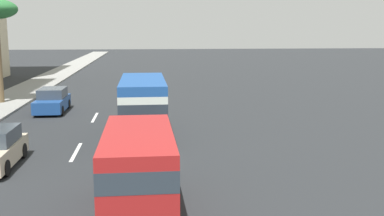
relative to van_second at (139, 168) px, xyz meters
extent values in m
plane|color=#26282B|center=(23.83, 2.91, -1.45)|extent=(198.00, 198.00, 0.00)
cube|color=gray|center=(23.83, 10.39, -1.38)|extent=(162.00, 3.82, 0.15)
cube|color=silver|center=(7.42, 2.91, -1.45)|extent=(3.20, 0.16, 0.01)
cube|color=silver|center=(15.74, 2.91, -1.45)|extent=(3.20, 0.16, 0.01)
cylinder|color=black|center=(4.15, 5.06, -1.13)|extent=(0.64, 0.22, 0.64)
cylinder|color=black|center=(6.70, 5.06, -1.13)|extent=(0.64, 0.22, 0.64)
cube|color=#A51E1E|center=(0.00, 0.00, -0.08)|extent=(5.34, 2.02, 2.35)
cube|color=#2D3842|center=(0.00, 0.00, 0.43)|extent=(5.35, 2.03, 0.56)
cylinder|color=black|center=(1.60, 0.96, -1.09)|extent=(0.72, 0.24, 0.72)
cylinder|color=black|center=(1.60, -0.96, -1.09)|extent=(0.72, 0.24, 0.72)
cube|color=#1E478C|center=(18.03, 5.95, -0.89)|extent=(4.38, 1.79, 0.79)
cube|color=#38424C|center=(18.25, 5.95, -0.17)|extent=(2.41, 1.65, 0.64)
cylinder|color=black|center=(16.68, 5.13, -1.13)|extent=(0.64, 0.22, 0.64)
cylinder|color=black|center=(16.68, 6.78, -1.13)|extent=(0.64, 0.22, 0.64)
cylinder|color=black|center=(19.39, 5.13, -1.13)|extent=(0.64, 0.22, 0.64)
cylinder|color=black|center=(19.39, 6.78, -1.13)|extent=(0.64, 0.22, 0.64)
cube|color=silver|center=(9.97, -0.15, -0.04)|extent=(6.70, 2.20, 2.36)
cube|color=#1E4C93|center=(9.97, -0.15, 1.36)|extent=(6.70, 2.20, 0.45)
cube|color=#28333D|center=(9.97, -0.15, 0.41)|extent=(6.72, 2.21, 0.79)
cylinder|color=black|center=(11.91, 0.89, -1.03)|extent=(0.84, 0.26, 0.84)
cylinder|color=black|center=(11.91, -1.20, -1.03)|extent=(0.84, 0.26, 0.84)
cylinder|color=black|center=(8.02, 0.89, -1.03)|extent=(0.84, 0.26, 0.84)
cylinder|color=black|center=(8.02, -1.20, -1.03)|extent=(0.84, 0.26, 0.84)
camera|label=1|loc=(-12.94, -0.18, 4.00)|focal=42.24mm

